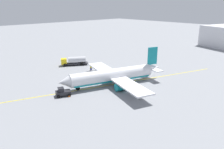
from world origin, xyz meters
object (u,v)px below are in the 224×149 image
Objects in this scene: pushback_tug at (63,92)px; refueling_worker at (91,68)px; airplane at (114,76)px; fuel_tanker at (74,61)px; safety_cone_nose at (69,95)px.

pushback_tug is 2.39× the size of refueling_worker.
airplane reaches higher than pushback_tug.
pushback_tug reaches higher than refueling_worker.
fuel_tanker is 29.05m from pushback_tug.
safety_cone_nose is at bearing 122.17° from pushback_tug.
airplane reaches higher than refueling_worker.
airplane is at bearing 170.42° from pushback_tug.
refueling_worker is (-0.44, 9.48, -0.89)m from fuel_tanker.
airplane is 15.25m from pushback_tug.
fuel_tanker is (-3.50, -24.95, -0.91)m from airplane.
refueling_worker is at bearing -145.55° from pushback_tug.
airplane reaches higher than safety_cone_nose.
pushback_tug is 22.90m from refueling_worker.
safety_cone_nose is at bearing 38.66° from refueling_worker.
airplane is 16.07m from refueling_worker.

